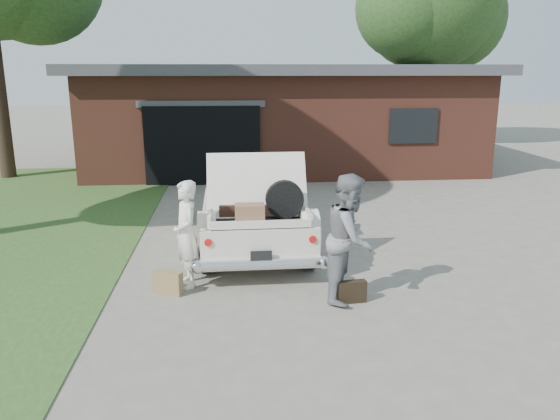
{
  "coord_description": "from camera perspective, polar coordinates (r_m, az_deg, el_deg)",
  "views": [
    {
      "loc": [
        -0.72,
        -7.32,
        3.14
      ],
      "look_at": [
        0.0,
        0.6,
        1.1
      ],
      "focal_mm": 35.0,
      "sensor_mm": 36.0,
      "label": 1
    }
  ],
  "objects": [
    {
      "name": "woman_left",
      "position": [
        8.14,
        -9.76,
        -2.52
      ],
      "size": [
        0.54,
        0.67,
        1.6
      ],
      "primitive_type": "imported",
      "rotation": [
        0.0,
        0.0,
        -1.26
      ],
      "color": "white",
      "rests_on": "ground"
    },
    {
      "name": "ground",
      "position": [
        8.0,
        0.39,
        -8.73
      ],
      "size": [
        90.0,
        90.0,
        0.0
      ],
      "primitive_type": "plane",
      "color": "gray",
      "rests_on": "ground"
    },
    {
      "name": "suitcase_left",
      "position": [
        8.09,
        -11.67,
        -7.46
      ],
      "size": [
        0.46,
        0.31,
        0.34
      ],
      "primitive_type": "cube",
      "rotation": [
        0.0,
        0.0,
        -0.41
      ],
      "color": "#997B4E",
      "rests_on": "ground"
    },
    {
      "name": "tree_right",
      "position": [
        24.43,
        15.51,
        19.92
      ],
      "size": [
        6.61,
        5.75,
        8.83
      ],
      "color": "#38281E",
      "rests_on": "ground"
    },
    {
      "name": "sedan",
      "position": [
        10.19,
        -2.88,
        0.53
      ],
      "size": [
        1.93,
        4.81,
        1.87
      ],
      "rotation": [
        0.0,
        0.0,
        0.01
      ],
      "color": "white",
      "rests_on": "ground"
    },
    {
      "name": "suitcase_right",
      "position": [
        7.73,
        7.51,
        -8.46
      ],
      "size": [
        0.42,
        0.17,
        0.31
      ],
      "primitive_type": "cube",
      "rotation": [
        0.0,
        0.0,
        0.12
      ],
      "color": "black",
      "rests_on": "ground"
    },
    {
      "name": "house",
      "position": [
        18.92,
        0.0,
        9.93
      ],
      "size": [
        12.8,
        7.8,
        3.3
      ],
      "color": "brown",
      "rests_on": "ground"
    },
    {
      "name": "woman_right",
      "position": [
        7.59,
        7.34,
        -2.91
      ],
      "size": [
        0.98,
        1.08,
        1.79
      ],
      "primitive_type": "imported",
      "rotation": [
        0.0,
        0.0,
        1.14
      ],
      "color": "gray",
      "rests_on": "ground"
    }
  ]
}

